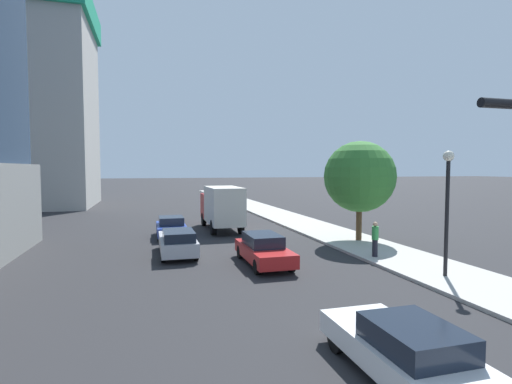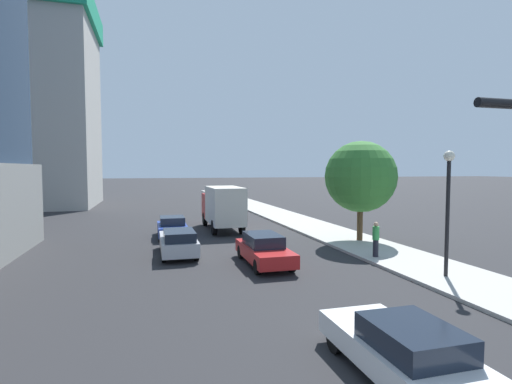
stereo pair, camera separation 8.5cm
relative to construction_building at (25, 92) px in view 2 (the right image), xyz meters
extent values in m
cube|color=#B2AFA8|center=(26.88, -32.40, -13.91)|extent=(4.07, 120.00, 0.15)
cube|color=#B2AFA8|center=(-0.02, 0.02, -1.33)|extent=(15.66, 14.46, 25.31)
cube|color=#1E9E70|center=(-0.02, 0.02, 9.82)|extent=(16.59, 15.33, 3.00)
cube|color=red|center=(4.68, -4.32, 1.94)|extent=(0.90, 0.90, 31.87)
cylinder|color=black|center=(26.44, -40.10, -11.41)|extent=(0.16, 0.16, 4.87)
sphere|color=silver|center=(26.44, -40.10, -8.79)|extent=(0.44, 0.44, 0.44)
cylinder|color=brown|center=(27.27, -31.73, -12.67)|extent=(0.36, 0.36, 2.34)
sphere|color=#387F33|center=(27.27, -31.73, -9.82)|extent=(4.48, 4.48, 4.48)
cube|color=silver|center=(19.78, -46.38, -13.43)|extent=(1.90, 4.75, 0.56)
cube|color=#19212D|center=(19.78, -46.65, -12.88)|extent=(1.60, 2.07, 0.53)
cylinder|color=black|center=(18.95, -44.76, -13.66)|extent=(0.22, 0.66, 0.66)
cylinder|color=black|center=(20.62, -44.76, -13.66)|extent=(0.22, 0.66, 0.66)
cube|color=#233D9E|center=(15.89, -26.67, -13.42)|extent=(1.90, 4.12, 0.62)
cube|color=#19212D|center=(15.89, -26.69, -12.84)|extent=(1.60, 2.02, 0.53)
cylinder|color=black|center=(15.05, -25.27, -13.68)|extent=(0.22, 0.61, 0.61)
cylinder|color=black|center=(16.73, -25.27, -13.68)|extent=(0.22, 0.61, 0.61)
cylinder|color=black|center=(15.05, -28.07, -13.68)|extent=(0.22, 0.61, 0.61)
cylinder|color=black|center=(16.73, -28.07, -13.68)|extent=(0.22, 0.61, 0.61)
cube|color=red|center=(19.78, -35.63, -13.39)|extent=(1.82, 4.75, 0.62)
cube|color=#19212D|center=(19.78, -35.41, -12.80)|extent=(1.53, 2.43, 0.56)
cylinder|color=black|center=(18.98, -34.02, -13.65)|extent=(0.22, 0.68, 0.68)
cylinder|color=black|center=(20.59, -34.02, -13.65)|extent=(0.22, 0.68, 0.68)
cylinder|color=black|center=(18.98, -37.25, -13.65)|extent=(0.22, 0.68, 0.68)
cylinder|color=black|center=(20.59, -37.25, -13.65)|extent=(0.22, 0.68, 0.68)
cube|color=#B7B7BC|center=(15.89, -32.26, -13.37)|extent=(1.84, 4.68, 0.70)
cube|color=#19212D|center=(15.89, -33.18, -12.77)|extent=(1.55, 2.43, 0.49)
cylinder|color=black|center=(15.08, -30.67, -13.67)|extent=(0.22, 0.65, 0.65)
cylinder|color=black|center=(16.70, -30.67, -13.67)|extent=(0.22, 0.65, 0.65)
cylinder|color=black|center=(15.08, -33.85, -13.67)|extent=(0.22, 0.65, 0.65)
cylinder|color=black|center=(16.70, -33.85, -13.67)|extent=(0.22, 0.65, 0.65)
cube|color=#B21E1E|center=(19.78, -21.92, -12.35)|extent=(2.27, 1.92, 1.99)
cube|color=silver|center=(19.78, -25.42, -12.01)|extent=(2.27, 4.79, 2.69)
cylinder|color=black|center=(18.79, -21.92, -13.45)|extent=(0.30, 1.08, 1.08)
cylinder|color=black|center=(20.78, -21.92, -13.45)|extent=(0.30, 1.08, 1.08)
cylinder|color=black|center=(18.79, -26.62, -13.45)|extent=(0.30, 1.08, 1.08)
cylinder|color=black|center=(20.78, -26.62, -13.45)|extent=(0.30, 1.08, 1.08)
cylinder|color=black|center=(25.61, -36.13, -13.40)|extent=(0.28, 0.28, 0.88)
cylinder|color=green|center=(25.61, -36.13, -12.62)|extent=(0.34, 0.34, 0.68)
sphere|color=tan|center=(25.61, -36.13, -12.16)|extent=(0.24, 0.24, 0.24)
camera|label=1|loc=(14.37, -53.45, -9.32)|focal=27.19mm
camera|label=2|loc=(14.45, -53.48, -9.32)|focal=27.19mm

